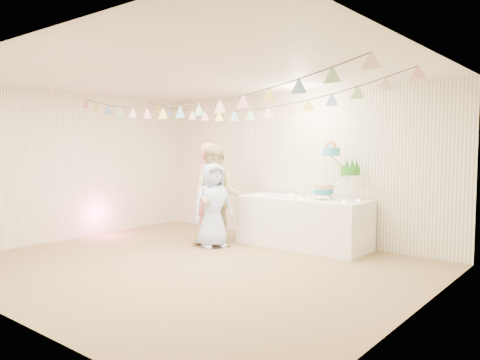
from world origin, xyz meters
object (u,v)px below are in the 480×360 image
Objects in this scene: person_adult_a at (211,193)px; person_child at (213,205)px; cake_stand at (335,176)px; person_adult_b at (217,196)px; table at (303,222)px.

person_child is (0.30, -0.28, -0.16)m from person_adult_a.
person_adult_b is at bearing -150.13° from cake_stand.
person_adult_a is 1.23× the size of person_child.
person_adult_a is 1.02× the size of person_adult_b.
person_adult_b is 1.20× the size of person_child.
cake_stand is 2.00m from person_child.
person_adult_b reaches higher than person_child.
person_adult_a is (-1.95, -0.74, -0.33)m from cake_stand.
table is at bearing -62.23° from person_adult_a.
table is 0.95m from cake_stand.
table is 2.52× the size of cake_stand.
person_adult_a is at bearing -159.28° from cake_stand.
person_adult_a reaches higher than table.
cake_stand is (0.55, 0.05, 0.77)m from table.
person_adult_b is at bearing 17.69° from person_child.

